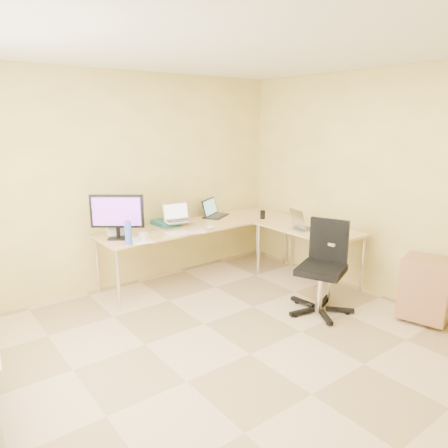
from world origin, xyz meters
TOP-DOWN VIEW (x-y plane):
  - floor at (0.00, 0.00)m, footprint 4.50×4.50m
  - ceiling at (0.00, 0.00)m, footprint 4.50×4.50m
  - wall_back at (0.00, 2.25)m, footprint 4.50×0.00m
  - wall_right at (2.10, 0.00)m, footprint 0.00×4.50m
  - desk_main at (0.72, 1.85)m, footprint 2.65×0.70m
  - desk_return at (1.70, 0.85)m, footprint 0.70×1.30m
  - monitor at (-0.40, 1.82)m, footprint 0.59×0.52m
  - book_stack at (0.34, 2.05)m, footprint 0.26×0.35m
  - laptop_center at (0.44, 1.91)m, footprint 0.39×0.33m
  - laptop_black at (1.14, 2.05)m, footprint 0.48×0.44m
  - keyboard at (0.32, 1.55)m, footprint 0.50×0.28m
  - mouse at (0.68, 1.55)m, footprint 0.11×0.08m
  - mug at (-0.23, 1.55)m, footprint 0.12×0.12m
  - cd_stack at (0.05, 1.83)m, footprint 0.14×0.14m
  - water_bottle at (-0.40, 1.55)m, footprint 0.08×0.08m
  - papers at (-0.24, 1.60)m, footprint 0.26×0.33m
  - white_box at (-0.33, 1.97)m, footprint 0.27×0.21m
  - desk_fan at (-0.37, 2.05)m, footprint 0.24×0.24m
  - black_cup at (1.56, 1.55)m, footprint 0.09×0.09m
  - laptop_return at (1.56, 0.81)m, footprint 0.37×0.32m
  - office_chair at (1.16, 0.19)m, footprint 0.79×0.79m
  - cabinet at (1.85, -0.60)m, footprint 0.48×0.54m

SIDE VIEW (x-z plane):
  - floor at x=0.00m, z-range 0.00..0.00m
  - cabinet at x=1.85m, z-range 0.04..0.68m
  - desk_main at x=0.72m, z-range 0.00..0.73m
  - desk_return at x=1.70m, z-range 0.00..0.73m
  - office_chair at x=1.16m, z-range 0.00..1.00m
  - papers at x=-0.24m, z-range 0.73..0.74m
  - keyboard at x=0.32m, z-range 0.73..0.75m
  - cd_stack at x=0.05m, z-range 0.73..0.76m
  - mouse at x=0.68m, z-range 0.73..0.76m
  - book_stack at x=0.34m, z-range 0.73..0.79m
  - white_box at x=-0.33m, z-range 0.73..0.82m
  - mug at x=-0.23m, z-range 0.73..0.83m
  - black_cup at x=1.56m, z-range 0.73..0.84m
  - laptop_return at x=1.56m, z-range 0.73..0.95m
  - laptop_black at x=1.14m, z-range 0.73..0.98m
  - desk_fan at x=-0.37m, z-range 0.73..0.98m
  - water_bottle at x=-0.40m, z-range 0.73..0.99m
  - laptop_center at x=0.44m, z-range 0.79..1.01m
  - monitor at x=-0.40m, z-range 0.73..1.24m
  - wall_back at x=0.00m, z-range -0.95..3.55m
  - wall_right at x=2.10m, z-range -0.95..3.55m
  - ceiling at x=0.00m, z-range 2.60..2.60m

